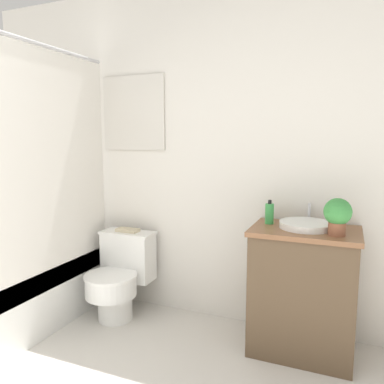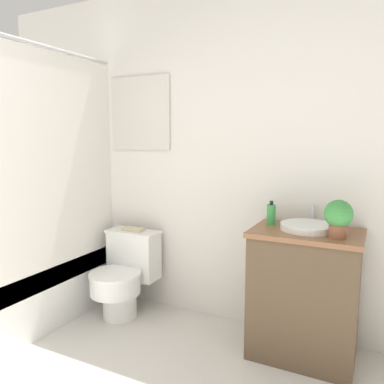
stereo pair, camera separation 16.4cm
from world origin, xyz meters
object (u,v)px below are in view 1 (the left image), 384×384
object	(u,v)px
toilet	(120,275)
soap_bottle	(269,213)
sink	(306,225)
potted_plant	(338,214)
book_on_tank	(128,230)

from	to	relation	value
toilet	soap_bottle	bearing A→B (deg)	4.34
sink	potted_plant	distance (m)	0.24
soap_bottle	potted_plant	bearing A→B (deg)	-20.30
sink	potted_plant	world-z (taller)	potted_plant
toilet	potted_plant	xyz separation A→B (m)	(1.54, -0.07, 0.61)
toilet	sink	world-z (taller)	sink
sink	soap_bottle	bearing A→B (deg)	171.10
toilet	book_on_tank	xyz separation A→B (m)	(-0.00, 0.13, 0.33)
potted_plant	sink	bearing A→B (deg)	147.19
toilet	soap_bottle	size ratio (longest dim) A/B	4.05
toilet	sink	bearing A→B (deg)	2.02
sink	book_on_tank	size ratio (longest dim) A/B	2.02
toilet	sink	distance (m)	1.45
toilet	soap_bottle	distance (m)	1.26
soap_bottle	potted_plant	world-z (taller)	potted_plant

